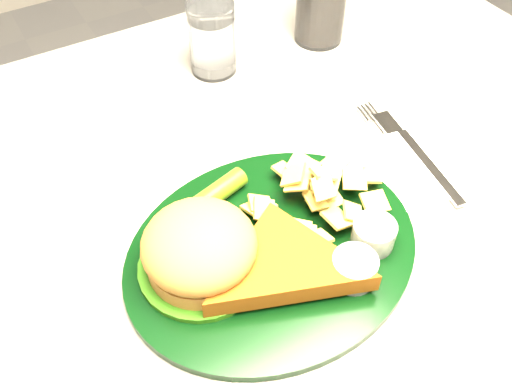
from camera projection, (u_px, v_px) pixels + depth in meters
table at (235, 346)px, 0.95m from camera, size 1.20×0.80×0.75m
dinner_plate at (273, 231)px, 0.59m from camera, size 0.35×0.30×0.07m
water_glass at (212, 38)px, 0.81m from camera, size 0.07×0.07×0.11m
fork_napkin at (424, 161)px, 0.70m from camera, size 0.17×0.20×0.01m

